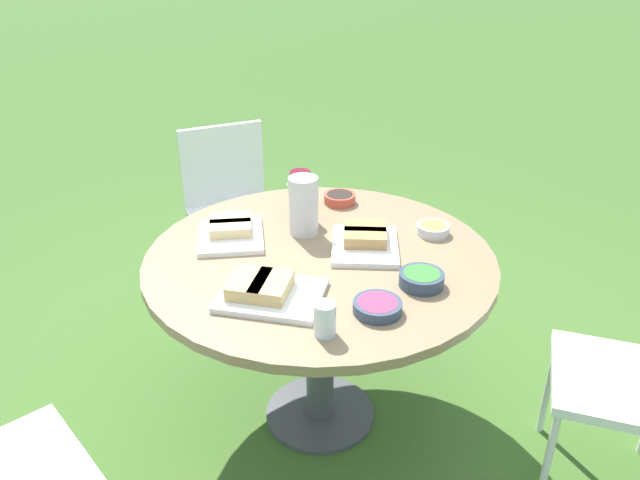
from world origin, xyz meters
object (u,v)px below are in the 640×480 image
at_px(dining_table, 320,279).
at_px(chair_near_left, 231,199).
at_px(water_pitcher, 303,206).
at_px(wine_glass, 300,184).

height_order(dining_table, chair_near_left, chair_near_left).
relative_size(water_pitcher, wine_glass, 1.15).
xyz_separation_m(chair_near_left, wine_glass, (-0.53, 0.60, 0.37)).
distance_m(chair_near_left, wine_glass, 0.88).
bearing_deg(water_pitcher, dining_table, 121.63).
xyz_separation_m(dining_table, wine_glass, (0.14, -0.29, 0.25)).
relative_size(dining_table, chair_near_left, 1.42).
bearing_deg(chair_near_left, dining_table, 126.90).
distance_m(dining_table, wine_glass, 0.41).
bearing_deg(wine_glass, dining_table, 116.12).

